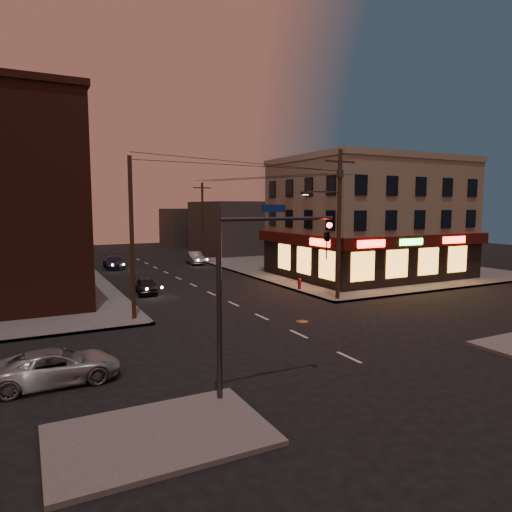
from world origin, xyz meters
TOP-DOWN VIEW (x-y plane):
  - ground at (0.00, 0.00)m, footprint 120.00×120.00m
  - sidewalk_ne at (18.00, 19.00)m, footprint 24.00×28.00m
  - pizza_building at (15.93, 13.43)m, footprint 15.85×12.85m
  - bg_building_ne_a at (14.00, 38.00)m, footprint 10.00×12.00m
  - bg_building_nw at (-13.00, 42.00)m, footprint 9.00×10.00m
  - bg_building_ne_b at (12.00, 52.00)m, footprint 8.00×8.00m
  - utility_pole_main at (6.68, 5.80)m, footprint 4.20×0.44m
  - utility_pole_far at (6.80, 32.00)m, footprint 0.26×0.26m
  - utility_pole_west at (-6.80, 6.50)m, footprint 0.24×0.24m
  - traffic_signal at (-5.57, -5.60)m, footprint 4.49×0.32m
  - suv_cross at (-11.27, -1.40)m, footprint 4.47×2.10m
  - sedan_near at (-4.27, 14.17)m, footprint 1.77×3.56m
  - sedan_mid at (4.77, 29.25)m, footprint 1.81×4.27m
  - sedan_far at (-4.01, 29.30)m, footprint 1.95×4.49m
  - fire_hydrant at (6.40, 10.00)m, footprint 0.38×0.38m

SIDE VIEW (x-z plane):
  - ground at x=0.00m, z-range 0.00..0.00m
  - sidewalk_ne at x=18.00m, z-range 0.00..0.15m
  - sedan_near at x=-4.27m, z-range 0.00..1.17m
  - fire_hydrant at x=6.40m, z-range 0.19..1.03m
  - suv_cross at x=-11.27m, z-range 0.00..1.23m
  - sedan_far at x=-4.01m, z-range 0.00..1.29m
  - sedan_mid at x=4.77m, z-range 0.00..1.37m
  - bg_building_ne_b at x=12.00m, z-range 0.00..6.00m
  - bg_building_ne_a at x=14.00m, z-range 0.00..7.00m
  - bg_building_nw at x=-13.00m, z-range 0.00..8.00m
  - traffic_signal at x=-5.57m, z-range 0.92..7.39m
  - utility_pole_far at x=6.80m, z-range 0.15..9.15m
  - utility_pole_west at x=-6.80m, z-range 0.15..9.15m
  - pizza_building at x=15.93m, z-range 0.10..10.60m
  - utility_pole_main at x=6.68m, z-range 0.76..10.76m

